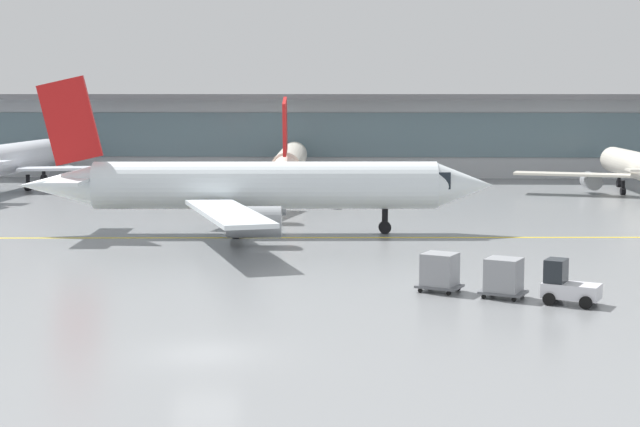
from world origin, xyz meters
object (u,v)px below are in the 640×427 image
Objects in this scene: gate_airplane_1 at (13,159)px; taxiing_regional_jet at (260,187)px; cargo_dolly_lead at (504,276)px; gate_airplane_3 at (639,167)px; cargo_dolly_trailing at (440,271)px; gate_airplane_2 at (290,162)px; baggage_tug at (567,285)px.

taxiing_regional_jet is at bearing -133.98° from gate_airplane_1.
gate_airplane_1 is at bearing 129.52° from taxiing_regional_jet.
taxiing_regional_jet is at bearing 148.28° from cargo_dolly_lead.
cargo_dolly_lead is (-20.30, -50.52, -1.57)m from gate_airplane_3.
cargo_dolly_trailing is (-23.27, -49.10, -1.57)m from gate_airplane_3.
gate_airplane_3 reaches higher than cargo_dolly_lead.
gate_airplane_3 is at bearing 90.18° from cargo_dolly_trailing.
cargo_dolly_lead and cargo_dolly_trailing have the same top height.
taxiing_regional_jet reaches higher than gate_airplane_3.
gate_airplane_1 reaches higher than cargo_dolly_trailing.
gate_airplane_2 is 55.16m from cargo_dolly_lead.
gate_airplane_1 reaches higher than baggage_tug.
cargo_dolly_trailing is at bearing -169.51° from gate_airplane_2.
taxiing_regional_jet reaches higher than gate_airplane_2.
baggage_tug is 1.14× the size of cargo_dolly_trailing.
gate_airplane_1 reaches higher than gate_airplane_2.
gate_airplane_2 is 9.65× the size of baggage_tug.
gate_airplane_3 is 54.75m from baggage_tug.
gate_airplane_2 is 1.08× the size of gate_airplane_3.
gate_airplane_3 is 8.95× the size of baggage_tug.
cargo_dolly_lead is (42.00, -52.78, -2.00)m from gate_airplane_1.
cargo_dolly_lead is at bearing -0.00° from cargo_dolly_trailing.
gate_airplane_2 reaches higher than cargo_dolly_lead.
cargo_dolly_trailing is (39.03, -51.37, -2.00)m from gate_airplane_1.
gate_airplane_2 reaches higher than gate_airplane_3.
cargo_dolly_lead is (13.90, -21.62, -2.25)m from taxiing_regional_jet.
gate_airplane_1 is 64.54m from cargo_dolly_trailing.
taxiing_regional_jet is 12.87× the size of cargo_dolly_trailing.
gate_airplane_3 is 54.46m from cargo_dolly_lead.
baggage_tug is 3.07m from cargo_dolly_lead.
gate_airplane_3 reaches higher than cargo_dolly_trailing.
cargo_dolly_trailing is (-5.73, 2.74, 0.16)m from baggage_tug.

